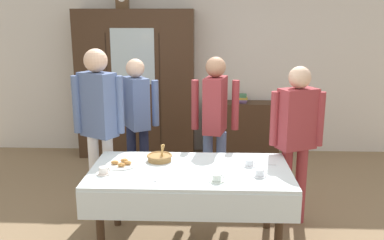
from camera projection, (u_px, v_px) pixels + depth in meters
name	position (u px, v px, depth m)	size (l,w,h in m)	color
ground_plane	(191.00, 232.00, 4.11)	(12.00, 12.00, 0.00)	#846B4C
back_wall	(198.00, 64.00, 6.35)	(6.40, 0.10, 2.70)	silver
dining_table	(190.00, 181.00, 3.73)	(1.78, 0.94, 0.73)	#3D2819
wall_cabinet	(136.00, 84.00, 6.16)	(1.70, 0.46, 2.15)	#3D2819
mantel_clock	(122.00, 0.00, 5.88)	(0.18, 0.11, 0.24)	brown
bookshelf_low	(241.00, 129.00, 6.32)	(1.12, 0.35, 0.81)	#3D2819
book_stack	(242.00, 98.00, 6.20)	(0.16, 0.21, 0.12)	#664C7A
tea_cup_front_edge	(249.00, 163.00, 3.80)	(0.13, 0.13, 0.06)	white
tea_cup_far_right	(217.00, 178.00, 3.44)	(0.13, 0.13, 0.06)	silver
tea_cup_center	(260.00, 173.00, 3.56)	(0.13, 0.13, 0.06)	white
tea_cup_far_left	(104.00, 171.00, 3.61)	(0.13, 0.13, 0.06)	white
bread_basket	(160.00, 157.00, 3.94)	(0.24, 0.24, 0.16)	#9E7542
pastry_plate	(122.00, 164.00, 3.81)	(0.28, 0.28, 0.05)	white
spoon_front_edge	(152.00, 181.00, 3.46)	(0.12, 0.02, 0.01)	silver
spoon_back_edge	(272.00, 165.00, 3.83)	(0.12, 0.02, 0.01)	silver
spoon_near_right	(235.00, 163.00, 3.88)	(0.12, 0.02, 0.01)	silver
person_by_cabinet	(99.00, 116.00, 4.24)	(0.52, 0.36, 1.75)	silver
person_beside_shelf	(215.00, 115.00, 4.59)	(0.52, 0.40, 1.64)	slate
person_near_right_end	(296.00, 131.00, 4.09)	(0.52, 0.33, 1.60)	#933338
person_behind_table_left	(137.00, 113.00, 4.85)	(0.52, 0.41, 1.59)	#191E38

